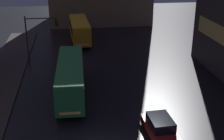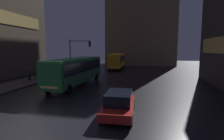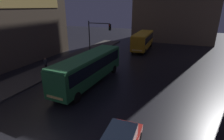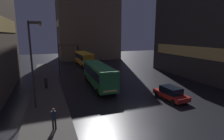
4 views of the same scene
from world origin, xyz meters
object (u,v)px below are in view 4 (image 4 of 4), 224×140
Objects in this scene: car_taxi at (171,93)px; pedestrian_mid at (46,81)px; traffic_light_main at (66,54)px; bus_near at (98,73)px; street_lamp_sidewalk at (33,53)px; bus_far at (84,58)px; pedestrian_near at (54,117)px.

pedestrian_mid reaches higher than car_taxi.
traffic_light_main is (-9.77, 16.59, 3.25)m from car_taxi.
bus_near is 1.85× the size of traffic_light_main.
traffic_light_main is 14.86m from street_lamp_sidewalk.
traffic_light_main is at bearing -62.14° from car_taxi.
bus_far is at bearing -82.26° from car_taxi.
street_lamp_sidewalk is (-0.83, -6.72, 4.54)m from pedestrian_mid.
traffic_light_main is (3.17, 18.99, 2.84)m from pedestrian_near.
traffic_light_main is (3.68, 7.35, 2.88)m from pedestrian_mid.
pedestrian_mid is (-13.45, 9.25, 0.37)m from car_taxi.
pedestrian_mid is at bearing -116.61° from traffic_light_main.
bus_far is at bearing 67.57° from street_lamp_sidewalk.
pedestrian_mid is (-7.13, 1.25, -0.83)m from bus_near.
pedestrian_near is 19.46m from traffic_light_main.
street_lamp_sidewalk is (-1.34, 4.93, 4.50)m from pedestrian_near.
bus_far is 26.17m from car_taxi.
bus_far reaches higher than pedestrian_near.
bus_near is at bearing 28.93° from pedestrian_near.
traffic_light_main reaches higher than pedestrian_near.
car_taxi is at bearing -10.03° from street_lamp_sidewalk.
bus_far reaches higher than bus_near.
car_taxi is 13.16m from pedestrian_near.
pedestrian_mid is at bearing -7.96° from bus_near.
street_lamp_sidewalk reaches higher than pedestrian_mid.
car_taxi is (4.71, -25.71, -1.24)m from bus_far.
bus_near is 9.49m from traffic_light_main.
pedestrian_mid is at bearing 82.96° from street_lamp_sidewalk.
pedestrian_mid is 0.19× the size of street_lamp_sidewalk.
street_lamp_sidewalk is at bearing -107.78° from traffic_light_main.
traffic_light_main is at bearing -66.15° from bus_near.
bus_near is 12.34m from pedestrian_near.
traffic_light_main reaches higher than car_taxi.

